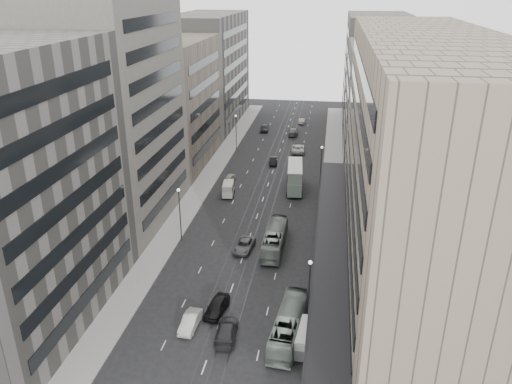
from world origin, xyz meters
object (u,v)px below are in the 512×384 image
Objects in this scene: panel_van at (228,189)px; pedestrian at (327,379)px; bus_far at (275,239)px; vw_microbus at (298,337)px; double_decker at (295,177)px; sedan_0 at (217,306)px; sedan_1 at (190,322)px; sedan_2 at (244,246)px; bus_near at (289,325)px.

panel_van is 47.14m from pedestrian.
bus_far is 2.30× the size of vw_microbus.
sedan_0 is at bearing -102.97° from double_decker.
double_decker reaches higher than panel_van.
double_decker reaches higher than sedan_1.
panel_van reaches higher than pedestrian.
sedan_1 is at bearing 173.53° from vw_microbus.
bus_far is 2.31× the size of sedan_0.
double_decker is 42.79m from vw_microbus.
pedestrian is (12.13, -24.67, 0.37)m from sedan_2.
bus_near is 5.99× the size of pedestrian.
sedan_0 reaches higher than sedan_1.
bus_near is 19.50m from sedan_2.
sedan_2 is (0.59, 14.81, -0.12)m from sedan_0.
double_decker reaches higher than bus_far.
sedan_0 is (5.57, -33.58, -0.54)m from panel_van.
pedestrian is at bearing -57.91° from sedan_2.
pedestrian reaches higher than sedan_0.
vw_microbus is (3.80, -42.61, -1.24)m from double_decker.
panel_van reaches higher than sedan_0.
bus_far is 4.45m from sedan_2.
sedan_2 is 2.75× the size of pedestrian.
sedan_0 is (-9.65, 4.69, -0.62)m from vw_microbus.
bus_far reaches higher than sedan_2.
pedestrian reaches higher than sedan_1.
sedan_1 is (3.29, -36.63, -0.63)m from panel_van.
panel_van is at bearing -163.41° from double_decker.
sedan_2 is at bearing -60.05° from bus_near.
sedan_0 is at bearing -13.34° from bus_near.
sedan_2 is at bearing -64.07° from pedestrian.
bus_near reaches higher than pedestrian.
bus_near is at bearing 101.95° from bus_far.
panel_van is 19.77m from sedan_2.
panel_van is at bearing 113.06° from vw_microbus.
bus_near is 39.18m from panel_van.
panel_van is (-11.42, -4.34, -1.32)m from double_decker.
sedan_0 is (-4.82, -15.89, -0.73)m from bus_far.
bus_near is at bearing -11.41° from sedan_0.
sedan_0 is 1.08× the size of sedan_1.
bus_near reaches higher than sedan_1.
sedan_0 is at bearing -86.37° from sedan_2.
sedan_0 is at bearing -86.17° from panel_van.
bus_far reaches higher than panel_van.
panel_van is at bearing -58.79° from bus_far.
sedan_2 is at bearing 15.11° from bus_far.
vw_microbus is 12.06m from sedan_1.
pedestrian is at bearing -72.76° from panel_van.
panel_van is (-15.22, 38.27, -0.08)m from vw_microbus.
sedan_1 is at bearing 70.23° from bus_far.
bus_far is at bearing 104.58° from vw_microbus.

